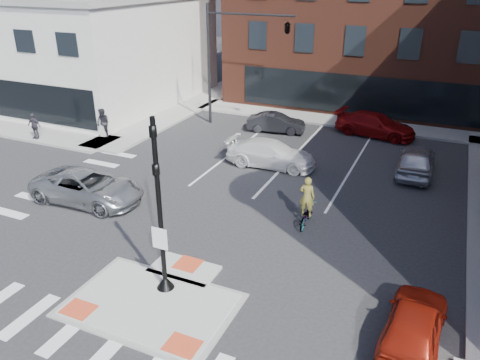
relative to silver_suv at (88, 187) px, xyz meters
The scene contains 18 objects.
ground 8.33m from the silver_suv, 33.74° to the right, with size 120.00×120.00×0.00m, color #28282B.
refuge_island 8.48m from the silver_suv, 35.19° to the right, with size 5.40×4.65×0.13m.
sidewalk_nw 14.55m from the silver_suv, 132.72° to the left, with size 23.50×20.50×0.15m.
sidewalk_n 20.02m from the silver_suv, 60.34° to the left, with size 26.00×3.00×0.15m, color gray.
building_nw 21.81m from the silver_suv, 134.45° to the left, with size 20.40×16.40×14.40m.
building_far_left 47.67m from the silver_suv, 86.49° to the left, with size 10.00×12.00×10.00m, color slate.
building_far_right 52.15m from the silver_suv, 72.15° to the left, with size 12.00×12.00×12.00m, color brown.
signal_pole 8.25m from the silver_suv, 31.41° to the right, with size 0.60×0.60×5.98m.
mast_arm_signal 14.86m from the silver_suv, 75.63° to the left, with size 6.10×2.24×8.00m.
silver_suv is the anchor object (origin of this frame).
red_sedan 15.13m from the silver_suv, 12.87° to the right, with size 1.60×3.98×1.36m, color maroon.
white_pickup 9.81m from the silver_suv, 50.78° to the left, with size 2.01×4.94×1.43m, color white.
bg_car_dark 14.03m from the silver_suv, 71.71° to the left, with size 1.33×3.80×1.25m, color #242428.
bg_car_silver 16.74m from the silver_suv, 35.75° to the left, with size 1.84×4.57×1.56m, color silver.
bg_car_red 18.52m from the silver_suv, 55.31° to the left, with size 2.08×5.13×1.49m, color maroon.
cyclist 10.11m from the silver_suv, 11.68° to the left, with size 0.68×1.78×2.22m.
pedestrian_a 8.98m from the silver_suv, 124.59° to the left, with size 0.90×0.70×1.86m, color black.
pedestrian_b 10.40m from the silver_suv, 148.76° to the left, with size 0.96×0.40×1.64m, color #312C36.
Camera 1 is at (7.62, -10.36, 9.93)m, focal length 35.00 mm.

